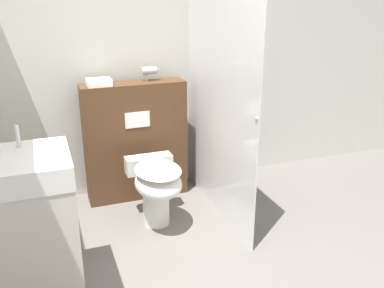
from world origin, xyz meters
TOP-DOWN VIEW (x-y plane):
  - wall_back at (0.00, 2.17)m, footprint 8.00×0.06m
  - partition_panel at (-0.18, 1.95)m, footprint 0.93×0.24m
  - shower_glass at (0.41, 1.43)m, footprint 0.04×1.41m
  - toilet at (-0.16, 1.35)m, footprint 0.40×0.60m
  - sink_vanity at (-1.12, 0.72)m, footprint 0.55×0.54m
  - hair_drier at (-0.02, 1.98)m, footprint 0.16×0.07m
  - folded_towel at (-0.48, 1.93)m, footprint 0.20×0.18m

SIDE VIEW (x-z plane):
  - toilet at x=-0.16m, z-range 0.10..0.63m
  - sink_vanity at x=-1.12m, z-range -0.07..1.06m
  - partition_panel at x=-0.18m, z-range 0.00..1.09m
  - shower_glass at x=0.41m, z-range 0.00..2.17m
  - folded_towel at x=-0.48m, z-range 1.09..1.15m
  - hair_drier at x=-0.02m, z-range 1.12..1.24m
  - wall_back at x=0.00m, z-range 0.00..2.50m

